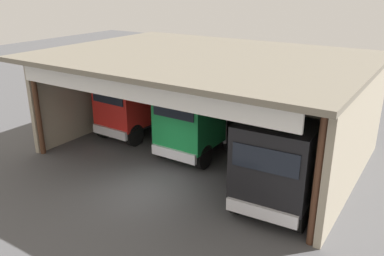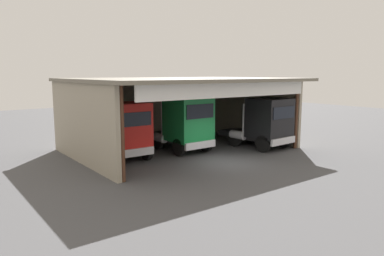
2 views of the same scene
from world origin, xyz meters
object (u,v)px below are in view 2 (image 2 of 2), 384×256
Objects in this scene: truck_red_right_bay at (124,131)px; truck_green_left_bay at (185,122)px; truck_black_yard_outside at (265,122)px; tool_cart at (179,133)px; oil_drum at (171,132)px.

truck_green_left_bay is at bearing 177.63° from truck_red_right_bay.
truck_green_left_bay is (4.20, -0.28, 0.19)m from truck_red_right_bay.
truck_green_left_bay is at bearing -27.89° from truck_black_yard_outside.
truck_red_right_bay is 0.89× the size of truck_green_left_bay.
truck_black_yard_outside is at bearing -67.16° from tool_cart.
oil_drum is 0.91m from tool_cart.
truck_red_right_bay is 9.55m from truck_black_yard_outside.
oil_drum is (-2.89, 7.22, -1.34)m from truck_black_yard_outside.
truck_green_left_bay is 0.97× the size of truck_black_yard_outside.
truck_red_right_bay reaches higher than oil_drum.
oil_drum is (2.11, 4.92, -1.51)m from truck_green_left_bay.
truck_black_yard_outside is (9.19, -2.59, 0.02)m from truck_red_right_bay.
tool_cart is at bearing -76.31° from oil_drum.
tool_cart is at bearing -119.75° from truck_green_left_bay.
truck_black_yard_outside is at bearing -68.23° from oil_drum.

